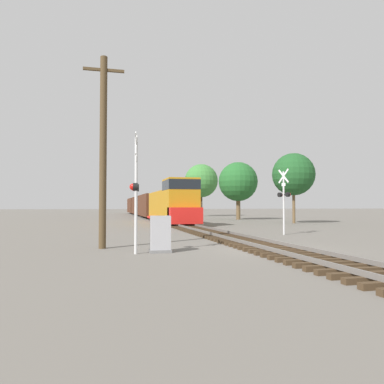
# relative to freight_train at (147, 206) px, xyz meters

# --- Properties ---
(ground_plane) EXTENTS (400.00, 400.00, 0.00)m
(ground_plane) POSITION_rel_freight_train_xyz_m (0.00, -47.07, -1.89)
(ground_plane) COLOR #666059
(rail_track_bed) EXTENTS (2.60, 160.00, 0.31)m
(rail_track_bed) POSITION_rel_freight_train_xyz_m (0.00, -47.07, -1.75)
(rail_track_bed) COLOR #42301E
(rail_track_bed) RESTS_ON ground
(freight_train) EXTENTS (2.91, 63.41, 4.38)m
(freight_train) POSITION_rel_freight_train_xyz_m (0.00, 0.00, 0.00)
(freight_train) COLOR #B77A14
(freight_train) RESTS_ON ground
(crossing_signal_near) EXTENTS (0.43, 1.01, 4.73)m
(crossing_signal_near) POSITION_rel_freight_train_xyz_m (-5.68, -47.13, 0.68)
(crossing_signal_near) COLOR silver
(crossing_signal_near) RESTS_ON ground
(crossing_signal_far) EXTENTS (0.57, 1.01, 4.28)m
(crossing_signal_far) POSITION_rel_freight_train_xyz_m (4.51, -39.58, 0.56)
(crossing_signal_far) COLOR silver
(crossing_signal_far) RESTS_ON ground
(relay_cabinet) EXTENTS (0.86, 0.55, 1.48)m
(relay_cabinet) POSITION_rel_freight_train_xyz_m (-4.66, -46.91, -1.16)
(relay_cabinet) COLOR slate
(relay_cabinet) RESTS_ON ground
(utility_pole) EXTENTS (1.80, 0.31, 8.55)m
(utility_pole) POSITION_rel_freight_train_xyz_m (-6.94, -44.93, 2.49)
(utility_pole) COLOR #4C3A23
(utility_pole) RESTS_ON ground
(tree_far_right) EXTENTS (4.56, 4.56, 7.55)m
(tree_far_right) POSITION_rel_freight_train_xyz_m (12.96, -25.25, 3.37)
(tree_far_right) COLOR brown
(tree_far_right) RESTS_ON ground
(tree_mid_background) EXTENTS (5.33, 5.33, 7.83)m
(tree_mid_background) POSITION_rel_freight_train_xyz_m (10.87, -13.78, 3.25)
(tree_mid_background) COLOR brown
(tree_mid_background) RESTS_ON ground
(tree_deep_background) EXTENTS (6.05, 6.05, 9.46)m
(tree_deep_background) POSITION_rel_freight_train_xyz_m (10.27, 3.88, 4.53)
(tree_deep_background) COLOR #473521
(tree_deep_background) RESTS_ON ground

